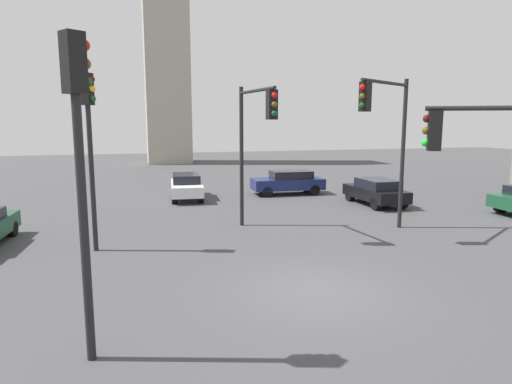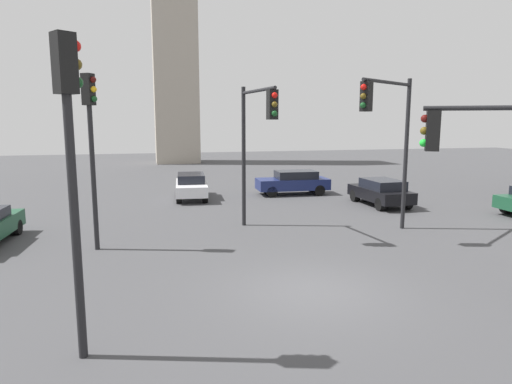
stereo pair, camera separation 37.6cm
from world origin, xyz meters
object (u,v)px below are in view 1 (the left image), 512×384
(traffic_light_4, at_px, (90,130))
(car_2, at_px, (288,182))
(car_1, at_px, (186,186))
(traffic_light_3, at_px, (79,141))
(traffic_light_0, at_px, (485,157))
(traffic_light_1, at_px, (255,129))
(traffic_light_2, at_px, (387,124))
(car_0, at_px, (376,191))

(traffic_light_4, bearing_deg, car_2, 73.88)
(traffic_light_4, height_order, car_1, traffic_light_4)
(traffic_light_3, bearing_deg, traffic_light_0, -27.98)
(traffic_light_1, height_order, traffic_light_2, traffic_light_2)
(traffic_light_2, xyz_separation_m, car_1, (-6.31, 9.94, -3.46))
(traffic_light_4, distance_m, car_2, 14.12)
(traffic_light_0, xyz_separation_m, car_1, (-5.56, 15.65, -2.70))
(car_1, bearing_deg, car_2, 94.08)
(traffic_light_3, bearing_deg, car_1, 43.57)
(car_1, relative_size, car_2, 0.99)
(traffic_light_1, xyz_separation_m, traffic_light_4, (-5.74, -0.85, -0.00))
(traffic_light_1, relative_size, traffic_light_4, 0.97)
(traffic_light_4, height_order, car_0, traffic_light_4)
(traffic_light_0, height_order, car_0, traffic_light_0)
(traffic_light_1, height_order, car_0, traffic_light_1)
(traffic_light_1, xyz_separation_m, traffic_light_3, (-5.28, -8.14, -0.03))
(traffic_light_4, bearing_deg, traffic_light_3, -55.30)
(traffic_light_0, relative_size, traffic_light_1, 0.86)
(traffic_light_2, bearing_deg, traffic_light_3, 1.68)
(traffic_light_1, xyz_separation_m, traffic_light_2, (4.66, -1.44, 0.19))
(traffic_light_3, distance_m, car_2, 19.47)
(traffic_light_4, bearing_deg, traffic_light_2, 27.91)
(car_1, bearing_deg, car_0, 68.74)
(traffic_light_1, xyz_separation_m, car_1, (-1.64, 8.50, -3.27))
(car_0, bearing_deg, traffic_light_4, 109.38)
(car_0, height_order, car_1, car_1)
(car_0, relative_size, car_2, 0.93)
(car_1, bearing_deg, traffic_light_1, 15.25)
(traffic_light_4, distance_m, car_1, 10.72)
(traffic_light_3, xyz_separation_m, car_2, (9.64, 16.61, -3.23))
(traffic_light_2, relative_size, car_0, 1.50)
(traffic_light_0, height_order, traffic_light_4, traffic_light_4)
(traffic_light_3, height_order, traffic_light_4, traffic_light_4)
(traffic_light_2, relative_size, traffic_light_4, 1.02)
(traffic_light_1, distance_m, car_1, 9.25)
(car_1, distance_m, car_2, 5.99)
(traffic_light_2, height_order, car_2, traffic_light_2)
(traffic_light_0, distance_m, traffic_light_1, 8.18)
(car_2, bearing_deg, traffic_light_3, 62.38)
(traffic_light_3, xyz_separation_m, car_0, (12.87, 12.22, -3.25))
(traffic_light_3, relative_size, car_0, 1.46)
(traffic_light_2, relative_size, car_1, 1.41)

